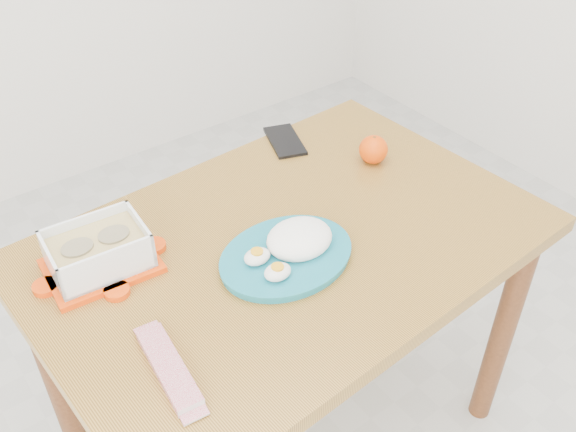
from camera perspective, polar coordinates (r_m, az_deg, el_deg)
dining_table at (r=1.48m, az=0.00°, el=-5.15°), size 1.14×0.80×0.75m
food_container at (r=1.36m, az=-16.51°, el=-3.04°), size 0.23×0.18×0.09m
orange_fruit at (r=1.64m, az=7.60°, el=5.88°), size 0.07×0.07×0.07m
rice_plate at (r=1.34m, az=0.23°, el=-2.87°), size 0.30×0.30×0.08m
candy_bar at (r=1.17m, az=-10.55°, el=-13.09°), size 0.07×0.20×0.02m
smartphone at (r=1.73m, az=-0.28°, el=6.69°), size 0.13×0.17×0.01m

